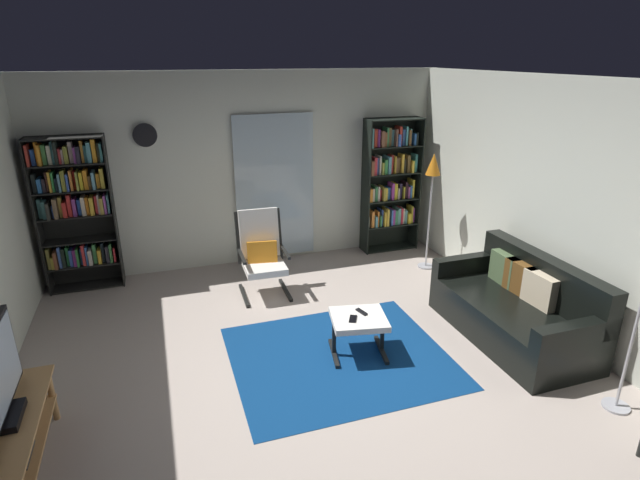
{
  "coord_description": "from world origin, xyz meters",
  "views": [
    {
      "loc": [
        -1.19,
        -3.76,
        2.8
      ],
      "look_at": [
        0.31,
        0.7,
        1.04
      ],
      "focal_mm": 28.23,
      "sensor_mm": 36.0,
      "label": 1
    }
  ],
  "objects_px": {
    "bookshelf_near_tv": "(76,207)",
    "lounge_armchair": "(262,251)",
    "floor_lamp_by_shelf": "(433,176)",
    "cell_phone": "(353,319)",
    "leather_sofa": "(517,309)",
    "wall_clock": "(145,135)",
    "ottoman": "(359,323)",
    "tv_remote": "(362,312)",
    "bookshelf_near_sofa": "(390,181)",
    "tv_stand": "(11,441)"
  },
  "relations": [
    {
      "from": "leather_sofa",
      "to": "ottoman",
      "type": "distance_m",
      "value": 1.7
    },
    {
      "from": "bookshelf_near_tv",
      "to": "floor_lamp_by_shelf",
      "type": "xyz_separation_m",
      "value": [
        4.39,
        -0.83,
        0.24
      ]
    },
    {
      "from": "bookshelf_near_sofa",
      "to": "ottoman",
      "type": "bearing_deg",
      "value": -121.19
    },
    {
      "from": "wall_clock",
      "to": "tv_stand",
      "type": "bearing_deg",
      "value": -107.81
    },
    {
      "from": "bookshelf_near_sofa",
      "to": "leather_sofa",
      "type": "relative_size",
      "value": 1.1
    },
    {
      "from": "ottoman",
      "to": "cell_phone",
      "type": "distance_m",
      "value": 0.11
    },
    {
      "from": "ottoman",
      "to": "tv_remote",
      "type": "distance_m",
      "value": 0.12
    },
    {
      "from": "bookshelf_near_sofa",
      "to": "tv_remote",
      "type": "height_order",
      "value": "bookshelf_near_sofa"
    },
    {
      "from": "bookshelf_near_tv",
      "to": "lounge_armchair",
      "type": "xyz_separation_m",
      "value": [
        2.08,
        -0.84,
        -0.51
      ]
    },
    {
      "from": "bookshelf_near_tv",
      "to": "bookshelf_near_sofa",
      "type": "distance_m",
      "value": 4.19
    },
    {
      "from": "leather_sofa",
      "to": "wall_clock",
      "type": "height_order",
      "value": "wall_clock"
    },
    {
      "from": "tv_stand",
      "to": "bookshelf_near_sofa",
      "type": "relative_size",
      "value": 0.64
    },
    {
      "from": "floor_lamp_by_shelf",
      "to": "wall_clock",
      "type": "relative_size",
      "value": 5.48
    },
    {
      "from": "tv_remote",
      "to": "lounge_armchair",
      "type": "bearing_deg",
      "value": 96.05
    },
    {
      "from": "ottoman",
      "to": "cell_phone",
      "type": "bearing_deg",
      "value": -156.05
    },
    {
      "from": "tv_stand",
      "to": "leather_sofa",
      "type": "height_order",
      "value": "leather_sofa"
    },
    {
      "from": "leather_sofa",
      "to": "tv_remote",
      "type": "bearing_deg",
      "value": 170.9
    },
    {
      "from": "leather_sofa",
      "to": "floor_lamp_by_shelf",
      "type": "distance_m",
      "value": 2.13
    },
    {
      "from": "cell_phone",
      "to": "floor_lamp_by_shelf",
      "type": "relative_size",
      "value": 0.09
    },
    {
      "from": "tv_remote",
      "to": "floor_lamp_by_shelf",
      "type": "height_order",
      "value": "floor_lamp_by_shelf"
    },
    {
      "from": "bookshelf_near_tv",
      "to": "wall_clock",
      "type": "relative_size",
      "value": 6.56
    },
    {
      "from": "floor_lamp_by_shelf",
      "to": "lounge_armchair",
      "type": "bearing_deg",
      "value": -179.61
    },
    {
      "from": "floor_lamp_by_shelf",
      "to": "cell_phone",
      "type": "bearing_deg",
      "value": -136.15
    },
    {
      "from": "bookshelf_near_sofa",
      "to": "cell_phone",
      "type": "bearing_deg",
      "value": -122.07
    },
    {
      "from": "cell_phone",
      "to": "leather_sofa",
      "type": "bearing_deg",
      "value": 21.97
    },
    {
      "from": "lounge_armchair",
      "to": "cell_phone",
      "type": "xyz_separation_m",
      "value": [
        0.51,
        -1.71,
        -0.11
      ]
    },
    {
      "from": "tv_stand",
      "to": "bookshelf_near_sofa",
      "type": "xyz_separation_m",
      "value": [
        4.37,
        3.2,
        0.73
      ]
    },
    {
      "from": "bookshelf_near_sofa",
      "to": "lounge_armchair",
      "type": "distance_m",
      "value": 2.33
    },
    {
      "from": "lounge_armchair",
      "to": "tv_remote",
      "type": "bearing_deg",
      "value": -68.52
    },
    {
      "from": "lounge_armchair",
      "to": "bookshelf_near_sofa",
      "type": "bearing_deg",
      "value": 21.82
    },
    {
      "from": "cell_phone",
      "to": "bookshelf_near_tv",
      "type": "bearing_deg",
      "value": 162.77
    },
    {
      "from": "tv_stand",
      "to": "cell_phone",
      "type": "height_order",
      "value": "tv_stand"
    },
    {
      "from": "bookshelf_near_tv",
      "to": "bookshelf_near_sofa",
      "type": "bearing_deg",
      "value": 0.03
    },
    {
      "from": "bookshelf_near_tv",
      "to": "cell_phone",
      "type": "height_order",
      "value": "bookshelf_near_tv"
    },
    {
      "from": "ottoman",
      "to": "floor_lamp_by_shelf",
      "type": "relative_size",
      "value": 0.38
    },
    {
      "from": "leather_sofa",
      "to": "cell_phone",
      "type": "bearing_deg",
      "value": 174.59
    },
    {
      "from": "bookshelf_near_tv",
      "to": "lounge_armchair",
      "type": "distance_m",
      "value": 2.3
    },
    {
      "from": "tv_stand",
      "to": "leather_sofa",
      "type": "xyz_separation_m",
      "value": [
        4.53,
        0.48,
        -0.0
      ]
    },
    {
      "from": "floor_lamp_by_shelf",
      "to": "wall_clock",
      "type": "bearing_deg",
      "value": 164.69
    },
    {
      "from": "tv_remote",
      "to": "cell_phone",
      "type": "xyz_separation_m",
      "value": [
        -0.13,
        -0.1,
        -0.0
      ]
    },
    {
      "from": "bookshelf_near_sofa",
      "to": "floor_lamp_by_shelf",
      "type": "xyz_separation_m",
      "value": [
        0.2,
        -0.83,
        0.25
      ]
    },
    {
      "from": "bookshelf_near_tv",
      "to": "wall_clock",
      "type": "height_order",
      "value": "wall_clock"
    },
    {
      "from": "tv_remote",
      "to": "wall_clock",
      "type": "bearing_deg",
      "value": 109.78
    },
    {
      "from": "bookshelf_near_tv",
      "to": "leather_sofa",
      "type": "distance_m",
      "value": 5.19
    },
    {
      "from": "bookshelf_near_tv",
      "to": "wall_clock",
      "type": "xyz_separation_m",
      "value": [
        0.89,
        0.13,
        0.8
      ]
    },
    {
      "from": "tv_remote",
      "to": "floor_lamp_by_shelf",
      "type": "bearing_deg",
      "value": 28.93
    },
    {
      "from": "lounge_armchair",
      "to": "wall_clock",
      "type": "bearing_deg",
      "value": 140.77
    },
    {
      "from": "tv_stand",
      "to": "tv_remote",
      "type": "xyz_separation_m",
      "value": [
        2.9,
        0.74,
        0.11
      ]
    },
    {
      "from": "tv_remote",
      "to": "wall_clock",
      "type": "height_order",
      "value": "wall_clock"
    },
    {
      "from": "floor_lamp_by_shelf",
      "to": "leather_sofa",
      "type": "bearing_deg",
      "value": -91.08
    }
  ]
}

